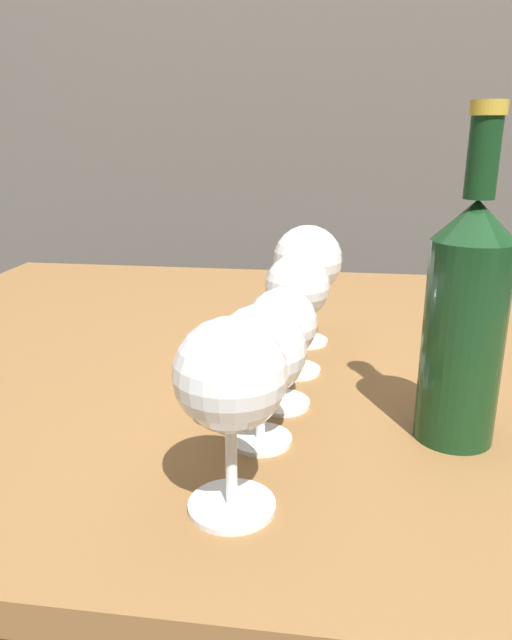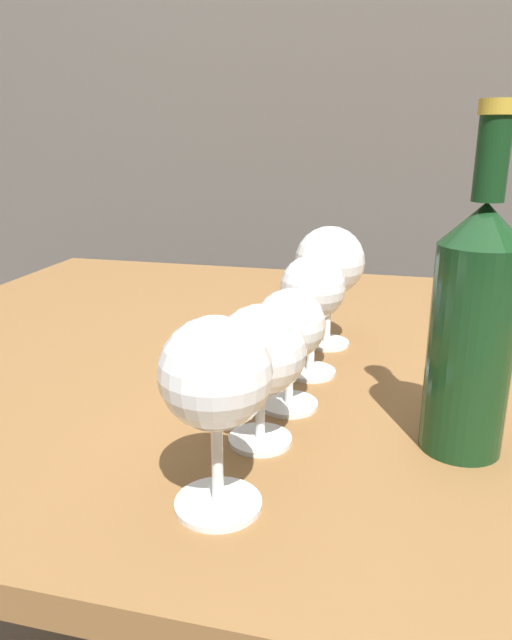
# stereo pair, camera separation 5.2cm
# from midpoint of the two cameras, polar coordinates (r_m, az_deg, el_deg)

# --- Properties ---
(dining_table) EXTENTS (1.23, 0.93, 0.71)m
(dining_table) POSITION_cam_midpoint_polar(r_m,az_deg,el_deg) (0.82, 0.89, -8.48)
(dining_table) COLOR brown
(dining_table) RESTS_ON ground_plane
(wine_glass_white) EXTENTS (0.08, 0.08, 0.15)m
(wine_glass_white) POSITION_cam_midpoint_polar(r_m,az_deg,el_deg) (0.42, -6.01, -5.59)
(wine_glass_white) COLOR white
(wine_glass_white) RESTS_ON dining_table
(wine_glass_amber) EXTENTS (0.08, 0.08, 0.13)m
(wine_glass_amber) POSITION_cam_midpoint_polar(r_m,az_deg,el_deg) (0.53, -2.81, -3.26)
(wine_glass_amber) COLOR white
(wine_glass_amber) RESTS_ON dining_table
(wine_glass_port) EXTENTS (0.07, 0.07, 0.13)m
(wine_glass_port) POSITION_cam_midpoint_polar(r_m,az_deg,el_deg) (0.60, 0.05, -0.79)
(wine_glass_port) COLOR white
(wine_glass_port) RESTS_ON dining_table
(wine_glass_rose) EXTENTS (0.08, 0.08, 0.14)m
(wine_glass_rose) POSITION_cam_midpoint_polar(r_m,az_deg,el_deg) (0.68, 1.83, 2.84)
(wine_glass_rose) COLOR white
(wine_glass_rose) RESTS_ON dining_table
(wine_glass_cabernet) EXTENTS (0.09, 0.09, 0.16)m
(wine_glass_cabernet) POSITION_cam_midpoint_polar(r_m,az_deg,el_deg) (0.78, 3.10, 5.58)
(wine_glass_cabernet) COLOR white
(wine_glass_cabernet) RESTS_ON dining_table
(wine_bottle) EXTENTS (0.07, 0.07, 0.30)m
(wine_bottle) POSITION_cam_midpoint_polar(r_m,az_deg,el_deg) (0.55, 17.03, 0.15)
(wine_bottle) COLOR #143819
(wine_bottle) RESTS_ON dining_table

